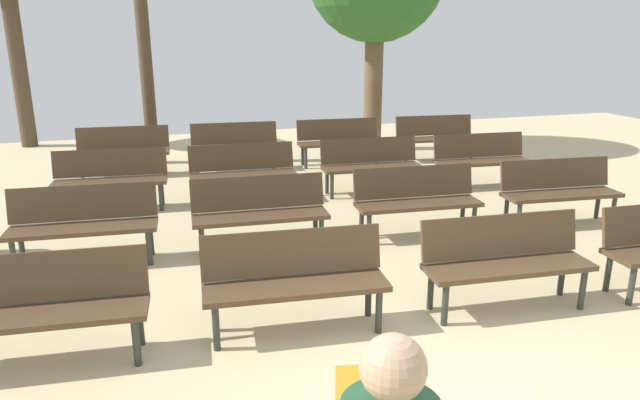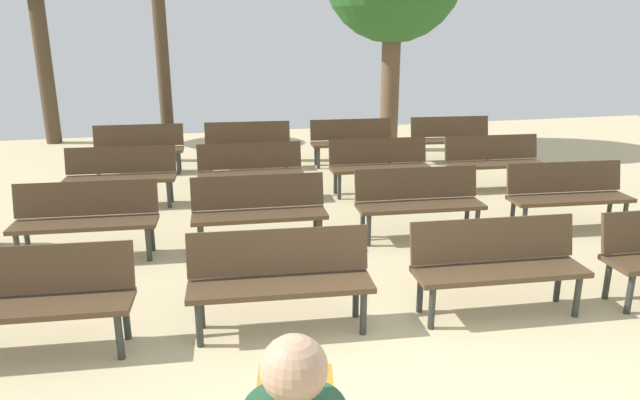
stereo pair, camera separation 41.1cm
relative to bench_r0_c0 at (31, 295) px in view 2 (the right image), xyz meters
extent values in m
cube|color=#4C3823|center=(-0.01, -0.08, -0.07)|extent=(1.63, 0.58, 0.05)
cube|color=#4C3823|center=(0.01, 0.12, 0.17)|extent=(1.60, 0.26, 0.40)
cylinder|color=#2D332D|center=(0.68, -0.30, -0.30)|extent=(0.06, 0.06, 0.40)
cylinder|color=#2D332D|center=(0.70, 0.02, -0.30)|extent=(0.06, 0.06, 0.40)
cube|color=#4C3823|center=(2.02, -0.16, -0.07)|extent=(1.63, 0.58, 0.05)
cube|color=#4C3823|center=(2.04, 0.04, 0.17)|extent=(1.60, 0.27, 0.40)
cylinder|color=#2D332D|center=(1.31, -0.25, -0.30)|extent=(0.06, 0.06, 0.40)
cylinder|color=#2D332D|center=(2.70, -0.38, -0.30)|extent=(0.06, 0.06, 0.40)
cylinder|color=#2D332D|center=(1.33, 0.07, -0.30)|extent=(0.06, 0.06, 0.40)
cylinder|color=#2D332D|center=(2.73, -0.06, -0.30)|extent=(0.06, 0.06, 0.40)
cube|color=#4C3823|center=(4.03, -0.33, -0.07)|extent=(1.63, 0.56, 0.05)
cube|color=#4C3823|center=(4.04, -0.13, 0.17)|extent=(1.60, 0.24, 0.40)
cylinder|color=#2D332D|center=(3.32, -0.44, -0.30)|extent=(0.06, 0.06, 0.40)
cylinder|color=#2D332D|center=(4.71, -0.54, -0.30)|extent=(0.06, 0.06, 0.40)
cylinder|color=#2D332D|center=(3.34, -0.12, -0.30)|extent=(0.06, 0.06, 0.40)
cylinder|color=#2D332D|center=(4.74, -0.22, -0.30)|extent=(0.06, 0.06, 0.40)
cylinder|color=#2D332D|center=(5.22, -0.61, -0.30)|extent=(0.06, 0.06, 0.40)
cylinder|color=#2D332D|center=(5.24, -0.29, -0.30)|extent=(0.06, 0.06, 0.40)
cube|color=#4C3823|center=(0.13, 2.00, -0.07)|extent=(1.63, 0.57, 0.05)
cube|color=#4C3823|center=(0.15, 2.20, 0.17)|extent=(1.60, 0.25, 0.40)
cylinder|color=#2D332D|center=(-0.58, 1.90, -0.30)|extent=(0.06, 0.06, 0.40)
cylinder|color=#2D332D|center=(0.82, 1.78, -0.30)|extent=(0.06, 0.06, 0.40)
cylinder|color=#2D332D|center=(-0.55, 2.21, -0.30)|extent=(0.06, 0.06, 0.40)
cylinder|color=#2D332D|center=(0.85, 2.10, -0.30)|extent=(0.06, 0.06, 0.40)
cube|color=#4C3823|center=(2.11, 1.83, -0.07)|extent=(1.63, 0.54, 0.05)
cube|color=#4C3823|center=(2.12, 2.03, 0.17)|extent=(1.60, 0.23, 0.40)
cylinder|color=#2D332D|center=(1.40, 1.72, -0.30)|extent=(0.06, 0.06, 0.40)
cylinder|color=#2D332D|center=(2.80, 1.63, -0.30)|extent=(0.06, 0.06, 0.40)
cylinder|color=#2D332D|center=(1.42, 2.04, -0.30)|extent=(0.06, 0.06, 0.40)
cylinder|color=#2D332D|center=(2.82, 1.95, -0.30)|extent=(0.06, 0.06, 0.40)
cube|color=#4C3823|center=(4.12, 1.74, -0.07)|extent=(1.63, 0.56, 0.05)
cube|color=#4C3823|center=(4.14, 1.94, 0.17)|extent=(1.60, 0.25, 0.40)
cylinder|color=#2D332D|center=(3.41, 1.63, -0.30)|extent=(0.06, 0.06, 0.40)
cylinder|color=#2D332D|center=(4.81, 1.53, -0.30)|extent=(0.06, 0.06, 0.40)
cylinder|color=#2D332D|center=(3.44, 1.95, -0.30)|extent=(0.06, 0.06, 0.40)
cylinder|color=#2D332D|center=(4.83, 1.84, -0.30)|extent=(0.06, 0.06, 0.40)
cube|color=#4C3823|center=(6.15, 1.57, -0.07)|extent=(1.63, 0.58, 0.05)
cube|color=#4C3823|center=(6.17, 1.77, 0.17)|extent=(1.60, 0.27, 0.40)
cylinder|color=#2D332D|center=(5.44, 1.47, -0.30)|extent=(0.06, 0.06, 0.40)
cylinder|color=#2D332D|center=(6.84, 1.35, -0.30)|extent=(0.06, 0.06, 0.40)
cylinder|color=#2D332D|center=(5.47, 1.79, -0.30)|extent=(0.06, 0.06, 0.40)
cylinder|color=#2D332D|center=(6.87, 1.67, -0.30)|extent=(0.06, 0.06, 0.40)
cube|color=#4C3823|center=(0.35, 4.05, -0.07)|extent=(1.63, 0.58, 0.05)
cube|color=#4C3823|center=(0.36, 4.25, 0.17)|extent=(1.60, 0.26, 0.40)
cylinder|color=#2D332D|center=(-0.37, 3.95, -0.30)|extent=(0.06, 0.06, 0.40)
cylinder|color=#2D332D|center=(1.03, 3.83, -0.30)|extent=(0.06, 0.06, 0.40)
cylinder|color=#2D332D|center=(-0.34, 4.27, -0.30)|extent=(0.06, 0.06, 0.40)
cylinder|color=#2D332D|center=(1.06, 4.15, -0.30)|extent=(0.06, 0.06, 0.40)
cube|color=#4C3823|center=(2.26, 3.89, -0.07)|extent=(1.62, 0.53, 0.05)
cube|color=#4C3823|center=(2.27, 4.09, 0.17)|extent=(1.60, 0.21, 0.40)
cylinder|color=#2D332D|center=(1.56, 3.76, -0.30)|extent=(0.06, 0.06, 0.40)
cylinder|color=#2D332D|center=(2.95, 3.69, -0.30)|extent=(0.06, 0.06, 0.40)
cylinder|color=#2D332D|center=(1.57, 4.08, -0.30)|extent=(0.06, 0.06, 0.40)
cylinder|color=#2D332D|center=(2.97, 4.01, -0.30)|extent=(0.06, 0.06, 0.40)
cube|color=#4C3823|center=(4.31, 3.77, -0.07)|extent=(1.63, 0.55, 0.05)
cube|color=#4C3823|center=(4.33, 3.97, 0.17)|extent=(1.60, 0.23, 0.40)
cylinder|color=#2D332D|center=(3.60, 3.66, -0.30)|extent=(0.06, 0.06, 0.40)
cylinder|color=#2D332D|center=(5.00, 3.57, -0.30)|extent=(0.06, 0.06, 0.40)
cylinder|color=#2D332D|center=(3.63, 3.98, -0.30)|extent=(0.06, 0.06, 0.40)
cylinder|color=#2D332D|center=(5.02, 3.89, -0.30)|extent=(0.06, 0.06, 0.40)
cube|color=#4C3823|center=(6.23, 3.60, -0.07)|extent=(1.63, 0.57, 0.05)
cube|color=#4C3823|center=(6.25, 3.80, 0.17)|extent=(1.60, 0.25, 0.40)
cylinder|color=#2D332D|center=(5.52, 3.50, -0.30)|extent=(0.06, 0.06, 0.40)
cylinder|color=#2D332D|center=(6.92, 3.38, -0.30)|extent=(0.06, 0.06, 0.40)
cylinder|color=#2D332D|center=(5.55, 3.82, -0.30)|extent=(0.06, 0.06, 0.40)
cylinder|color=#2D332D|center=(6.94, 3.70, -0.30)|extent=(0.06, 0.06, 0.40)
cube|color=#4C3823|center=(0.49, 6.12, -0.07)|extent=(1.63, 0.55, 0.05)
cube|color=#4C3823|center=(0.51, 6.32, 0.17)|extent=(1.60, 0.24, 0.40)
cylinder|color=#2D332D|center=(-0.22, 6.01, -0.30)|extent=(0.06, 0.06, 0.40)
cylinder|color=#2D332D|center=(1.18, 5.91, -0.30)|extent=(0.06, 0.06, 0.40)
cylinder|color=#2D332D|center=(-0.20, 6.33, -0.30)|extent=(0.06, 0.06, 0.40)
cylinder|color=#2D332D|center=(1.20, 6.23, -0.30)|extent=(0.06, 0.06, 0.40)
cube|color=#4C3823|center=(2.47, 5.98, -0.07)|extent=(1.63, 0.58, 0.05)
cube|color=#4C3823|center=(2.49, 6.18, 0.17)|extent=(1.60, 0.27, 0.40)
cylinder|color=#2D332D|center=(1.76, 5.88, -0.30)|extent=(0.06, 0.06, 0.40)
cylinder|color=#2D332D|center=(3.15, 5.76, -0.30)|extent=(0.06, 0.06, 0.40)
cylinder|color=#2D332D|center=(1.79, 6.20, -0.30)|extent=(0.06, 0.06, 0.40)
cylinder|color=#2D332D|center=(3.18, 6.07, -0.30)|extent=(0.06, 0.06, 0.40)
cube|color=#4C3823|center=(4.47, 5.83, -0.07)|extent=(1.63, 0.56, 0.05)
cube|color=#4C3823|center=(4.49, 6.03, 0.17)|extent=(1.60, 0.24, 0.40)
cylinder|color=#2D332D|center=(3.76, 5.72, -0.30)|extent=(0.06, 0.06, 0.40)
cylinder|color=#2D332D|center=(5.16, 5.62, -0.30)|extent=(0.06, 0.06, 0.40)
cylinder|color=#2D332D|center=(3.79, 6.04, -0.30)|extent=(0.06, 0.06, 0.40)
cylinder|color=#2D332D|center=(5.18, 5.94, -0.30)|extent=(0.06, 0.06, 0.40)
cube|color=#4C3823|center=(6.49, 5.68, -0.07)|extent=(1.64, 0.60, 0.05)
cube|color=#4C3823|center=(6.51, 5.88, 0.17)|extent=(1.60, 0.28, 0.40)
cylinder|color=#2D332D|center=(5.78, 5.59, -0.30)|extent=(0.06, 0.06, 0.40)
cylinder|color=#2D332D|center=(7.17, 5.45, -0.30)|extent=(0.06, 0.06, 0.40)
cylinder|color=#2D332D|center=(5.81, 5.91, -0.30)|extent=(0.06, 0.06, 0.40)
cylinder|color=#2D332D|center=(7.20, 5.77, -0.30)|extent=(0.06, 0.06, 0.40)
cylinder|color=#4C3A28|center=(-1.62, 9.68, 1.29)|extent=(0.34, 0.34, 3.60)
cylinder|color=brown|center=(5.66, 7.08, 0.91)|extent=(0.39, 0.39, 2.84)
cylinder|color=#4C3A28|center=(1.02, 7.11, 1.09)|extent=(0.25, 0.25, 3.18)
sphere|color=tan|center=(1.57, -3.11, 1.04)|extent=(0.22, 0.22, 0.22)
camera|label=1|loc=(0.87, -4.57, 2.07)|focal=32.41mm
camera|label=2|loc=(1.27, -4.68, 2.07)|focal=32.41mm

